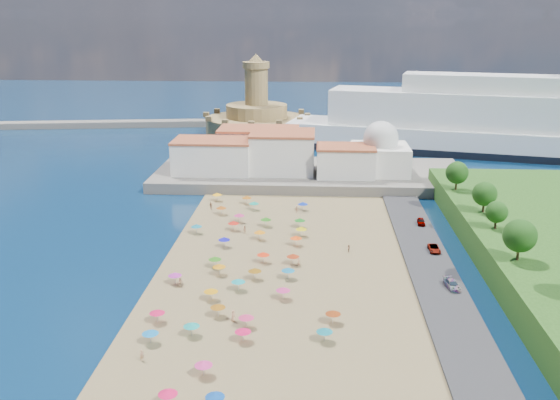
{
  "coord_description": "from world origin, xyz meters",
  "views": [
    {
      "loc": [
        11.81,
        -105.17,
        46.98
      ],
      "look_at": [
        4.0,
        25.0,
        8.0
      ],
      "focal_mm": 40.0,
      "sensor_mm": 36.0,
      "label": 1
    }
  ],
  "objects": [
    {
      "name": "ground",
      "position": [
        0.0,
        0.0,
        0.0
      ],
      "size": [
        700.0,
        700.0,
        0.0
      ],
      "primitive_type": "plane",
      "color": "#071938",
      "rests_on": "ground"
    },
    {
      "name": "terrace",
      "position": [
        10.0,
        73.0,
        1.5
      ],
      "size": [
        90.0,
        36.0,
        3.0
      ],
      "primitive_type": "cube",
      "color": "#59544C",
      "rests_on": "ground"
    },
    {
      "name": "jetty",
      "position": [
        -12.0,
        108.0,
        1.2
      ],
      "size": [
        18.0,
        70.0,
        2.4
      ],
      "primitive_type": "cube",
      "color": "#59544C",
      "rests_on": "ground"
    },
    {
      "name": "breakwater",
      "position": [
        -110.0,
        153.0,
        1.3
      ],
      "size": [
        199.03,
        34.77,
        2.6
      ],
      "primitive_type": "cube",
      "rotation": [
        0.0,
        0.0,
        0.14
      ],
      "color": "#59544C",
      "rests_on": "ground"
    },
    {
      "name": "waterfront_buildings",
      "position": [
        -3.05,
        73.64,
        7.88
      ],
      "size": [
        57.0,
        29.0,
        11.0
      ],
      "color": "silver",
      "rests_on": "terrace"
    },
    {
      "name": "domed_building",
      "position": [
        30.0,
        71.0,
        8.97
      ],
      "size": [
        16.0,
        16.0,
        15.0
      ],
      "color": "silver",
      "rests_on": "terrace"
    },
    {
      "name": "fortress",
      "position": [
        -12.0,
        138.0,
        6.68
      ],
      "size": [
        40.0,
        40.0,
        32.4
      ],
      "color": "#9F824F",
      "rests_on": "ground"
    },
    {
      "name": "cruise_ship",
      "position": [
        76.77,
        111.01,
        9.88
      ],
      "size": [
        153.68,
        57.49,
        33.35
      ],
      "color": "black",
      "rests_on": "ground"
    },
    {
      "name": "beach_parasols",
      "position": [
        -1.33,
        -11.03,
        2.15
      ],
      "size": [
        31.78,
        115.76,
        2.2
      ],
      "color": "gray",
      "rests_on": "beach"
    },
    {
      "name": "beachgoers",
      "position": [
        -2.77,
        -0.45,
        1.15
      ],
      "size": [
        37.5,
        96.22,
        1.89
      ],
      "color": "tan",
      "rests_on": "beach"
    },
    {
      "name": "parked_cars",
      "position": [
        36.0,
        12.69,
        1.38
      ],
      "size": [
        2.77,
        39.34,
        1.4
      ],
      "color": "gray",
      "rests_on": "promenade"
    },
    {
      "name": "hillside_trees",
      "position": [
        48.45,
        -9.72,
        10.25
      ],
      "size": [
        13.32,
        108.71,
        7.91
      ],
      "color": "#382314",
      "rests_on": "hillside"
    }
  ]
}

